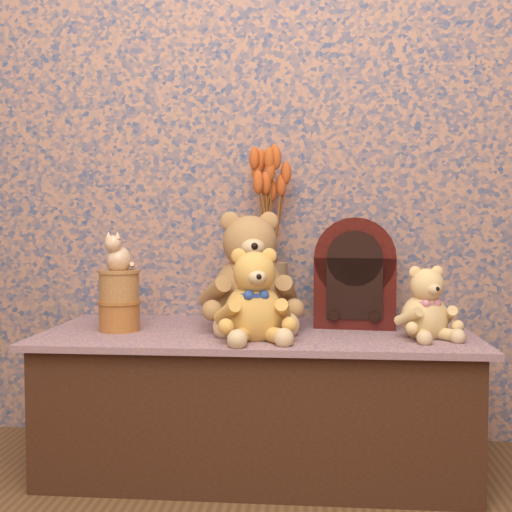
# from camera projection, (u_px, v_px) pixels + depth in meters

# --- Properties ---
(display_shelf) EXTENTS (1.34, 0.60, 0.44)m
(display_shelf) POSITION_uv_depth(u_px,v_px,m) (257.00, 398.00, 1.96)
(display_shelf) COLOR navy
(display_shelf) RESTS_ON ground
(teddy_large) EXTENTS (0.40, 0.45, 0.41)m
(teddy_large) POSITION_uv_depth(u_px,v_px,m) (249.00, 266.00, 2.00)
(teddy_large) COLOR #A3753F
(teddy_large) RESTS_ON display_shelf
(teddy_medium) EXTENTS (0.29, 0.32, 0.29)m
(teddy_medium) POSITION_uv_depth(u_px,v_px,m) (254.00, 290.00, 1.80)
(teddy_medium) COLOR #BD8235
(teddy_medium) RESTS_ON display_shelf
(teddy_small) EXTENTS (0.24, 0.26, 0.23)m
(teddy_small) POSITION_uv_depth(u_px,v_px,m) (425.00, 299.00, 1.82)
(teddy_small) COLOR #E0AC6A
(teddy_small) RESTS_ON display_shelf
(cathedral_radio) EXTENTS (0.28, 0.21, 0.36)m
(cathedral_radio) POSITION_uv_depth(u_px,v_px,m) (355.00, 272.00, 2.04)
(cathedral_radio) COLOR #360E09
(cathedral_radio) RESTS_ON display_shelf
(ceramic_vase) EXTENTS (0.15, 0.15, 0.20)m
(ceramic_vase) POSITION_uv_depth(u_px,v_px,m) (270.00, 292.00, 2.12)
(ceramic_vase) COLOR tan
(ceramic_vase) RESTS_ON display_shelf
(dried_stalks) EXTENTS (0.23, 0.23, 0.44)m
(dried_stalks) POSITION_uv_depth(u_px,v_px,m) (270.00, 198.00, 2.11)
(dried_stalks) COLOR #C4511F
(dried_stalks) RESTS_ON ceramic_vase
(biscuit_tin_lower) EXTENTS (0.17, 0.17, 0.09)m
(biscuit_tin_lower) POSITION_uv_depth(u_px,v_px,m) (119.00, 316.00, 1.95)
(biscuit_tin_lower) COLOR #B29334
(biscuit_tin_lower) RESTS_ON display_shelf
(biscuit_tin_upper) EXTENTS (0.14, 0.14, 0.10)m
(biscuit_tin_upper) POSITION_uv_depth(u_px,v_px,m) (119.00, 286.00, 1.94)
(biscuit_tin_upper) COLOR tan
(biscuit_tin_upper) RESTS_ON biscuit_tin_lower
(cat_figurine) EXTENTS (0.12, 0.12, 0.13)m
(cat_figurine) POSITION_uv_depth(u_px,v_px,m) (119.00, 251.00, 1.94)
(cat_figurine) COLOR silver
(cat_figurine) RESTS_ON biscuit_tin_upper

